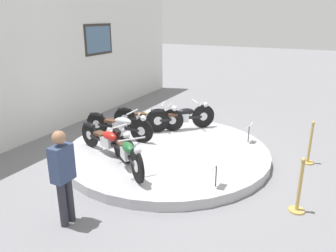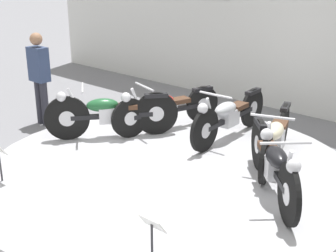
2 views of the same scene
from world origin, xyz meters
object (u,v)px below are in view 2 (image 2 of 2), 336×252
motorcycle_black (273,163)px  motorcycle_red (165,107)px  motorcycle_cream (275,136)px  motorcycle_green (109,112)px  visitor_standing (39,74)px  info_placard_front_centre (152,230)px  motorcycle_silver (229,115)px

motorcycle_black → motorcycle_red: bearing=161.3°
motorcycle_red → motorcycle_black: motorcycle_black is taller
motorcycle_cream → motorcycle_black: 0.91m
motorcycle_green → visitor_standing: visitor_standing is taller
motorcycle_black → info_placard_front_centre: 1.91m
motorcycle_red → visitor_standing: (-2.21, -0.80, 0.33)m
motorcycle_green → motorcycle_black: motorcycle_green is taller
motorcycle_red → motorcycle_green: bearing=-117.6°
motorcycle_green → visitor_standing: 1.82m
motorcycle_cream → info_placard_front_centre: bearing=-83.6°
motorcycle_green → motorcycle_black: bearing=0.0°
info_placard_front_centre → motorcycle_silver: bearing=112.8°
motorcycle_green → motorcycle_red: bearing=62.4°
motorcycle_green → motorcycle_black: size_ratio=1.08×
motorcycle_red → motorcycle_black: 2.50m
motorcycle_red → motorcycle_black: (2.37, -0.80, 0.02)m
motorcycle_silver → visitor_standing: visitor_standing is taller
motorcycle_silver → motorcycle_black: size_ratio=1.33×
motorcycle_black → visitor_standing: visitor_standing is taller
motorcycle_green → info_placard_front_centre: 3.28m
info_placard_front_centre → visitor_standing: visitor_standing is taller
motorcycle_cream → motorcycle_black: bearing=-62.3°
motorcycle_silver → motorcycle_black: bearing=-39.1°
motorcycle_silver → visitor_standing: bearing=-160.4°
info_placard_front_centre → visitor_standing: (-4.47, 1.91, 0.34)m
motorcycle_red → motorcycle_silver: (0.98, 0.34, 0.01)m
motorcycle_green → motorcycle_silver: size_ratio=0.81×
motorcycle_green → info_placard_front_centre: (2.67, -1.90, -0.03)m
info_placard_front_centre → visitor_standing: bearing=156.9°
motorcycle_red → motorcycle_silver: size_ratio=0.96×
motorcycle_red → motorcycle_cream: 1.95m
motorcycle_cream → motorcycle_black: size_ratio=1.26×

